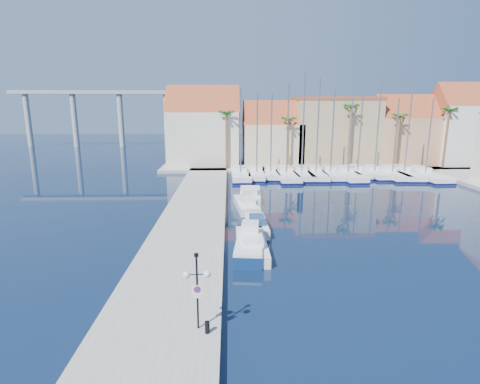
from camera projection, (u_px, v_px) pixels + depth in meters
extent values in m
plane|color=black|center=(330.00, 299.00, 20.74)|extent=(260.00, 260.00, 0.00)
cube|color=gray|center=(192.00, 223.00, 33.58)|extent=(6.00, 77.00, 0.50)
cube|color=gray|center=(315.00, 164.00, 67.72)|extent=(54.00, 16.00, 0.50)
cylinder|color=black|center=(197.00, 291.00, 16.78)|extent=(0.09, 0.09, 3.68)
cylinder|color=black|center=(192.00, 275.00, 16.57)|extent=(0.46, 0.08, 0.05)
cylinder|color=black|center=(202.00, 274.00, 16.62)|extent=(0.46, 0.08, 0.05)
sphere|color=white|center=(186.00, 275.00, 16.55)|extent=(0.33, 0.33, 0.33)
sphere|color=white|center=(207.00, 274.00, 16.64)|extent=(0.33, 0.33, 0.33)
cube|color=black|center=(196.00, 255.00, 16.39)|extent=(0.21, 0.13, 0.15)
cube|color=white|center=(197.00, 290.00, 16.70)|extent=(0.46, 0.06, 0.46)
cylinder|color=red|center=(197.00, 289.00, 16.67)|extent=(0.31, 0.04, 0.31)
cylinder|color=#1933A5|center=(197.00, 290.00, 16.66)|extent=(0.22, 0.03, 0.22)
cube|color=white|center=(197.00, 297.00, 16.78)|extent=(0.37, 0.06, 0.13)
cylinder|color=black|center=(207.00, 327.00, 16.76)|extent=(0.22, 0.22, 0.56)
cube|color=navy|center=(249.00, 248.00, 27.07)|extent=(2.46, 5.88, 0.86)
cube|color=white|center=(249.00, 241.00, 26.95)|extent=(2.46, 5.88, 0.19)
cube|color=white|center=(250.00, 229.00, 27.95)|extent=(1.38, 1.64, 1.05)
cube|color=white|center=(252.00, 245.00, 27.66)|extent=(2.18, 6.70, 0.80)
cube|color=white|center=(252.00, 240.00, 26.85)|extent=(1.51, 2.35, 0.60)
cube|color=white|center=(256.00, 225.00, 32.33)|extent=(1.82, 5.43, 0.80)
cube|color=navy|center=(257.00, 219.00, 31.65)|extent=(1.24, 1.91, 0.60)
cube|color=white|center=(246.00, 205.00, 39.00)|extent=(2.62, 6.36, 0.80)
cube|color=white|center=(247.00, 200.00, 38.24)|extent=(1.60, 2.30, 0.60)
cube|color=white|center=(250.00, 195.00, 43.43)|extent=(2.75, 7.40, 0.80)
cube|color=white|center=(250.00, 190.00, 42.56)|extent=(1.78, 2.64, 0.60)
cube|color=white|center=(240.00, 175.00, 55.49)|extent=(2.84, 10.19, 1.00)
cube|color=#0D0C40|center=(240.00, 177.00, 55.57)|extent=(2.90, 10.25, 0.28)
cube|color=white|center=(240.00, 169.00, 56.30)|extent=(1.90, 3.08, 0.60)
cylinder|color=slate|center=(241.00, 131.00, 53.55)|extent=(0.20, 0.20, 11.95)
cube|color=white|center=(257.00, 174.00, 56.15)|extent=(2.95, 9.28, 1.00)
cube|color=#0D0C40|center=(257.00, 176.00, 56.23)|extent=(3.02, 9.34, 0.28)
cube|color=white|center=(257.00, 168.00, 56.87)|extent=(1.83, 2.84, 0.60)
cylinder|color=slate|center=(257.00, 133.00, 54.32)|extent=(0.20, 0.20, 11.40)
cube|color=white|center=(270.00, 174.00, 56.37)|extent=(2.18, 8.35, 1.00)
cube|color=#0D0C40|center=(270.00, 176.00, 56.44)|extent=(2.24, 8.41, 0.28)
cube|color=white|center=(270.00, 168.00, 57.01)|extent=(1.52, 2.51, 0.60)
cylinder|color=slate|center=(271.00, 133.00, 54.61)|extent=(0.20, 0.20, 11.15)
cube|color=white|center=(286.00, 175.00, 55.52)|extent=(3.05, 10.93, 1.00)
cube|color=#0D0C40|center=(286.00, 177.00, 55.59)|extent=(3.11, 10.99, 0.28)
cube|color=white|center=(285.00, 168.00, 56.40)|extent=(2.05, 3.30, 0.60)
cylinder|color=slate|center=(288.00, 128.00, 53.46)|extent=(0.20, 0.20, 12.72)
cube|color=white|center=(301.00, 174.00, 56.12)|extent=(2.68, 9.88, 1.00)
cube|color=#0D0C40|center=(301.00, 176.00, 56.19)|extent=(2.74, 9.94, 0.28)
cube|color=white|center=(300.00, 168.00, 56.90)|extent=(1.83, 2.98, 0.60)
cylinder|color=slate|center=(303.00, 124.00, 53.97)|extent=(0.20, 0.20, 13.95)
cube|color=white|center=(315.00, 174.00, 56.19)|extent=(3.12, 10.09, 1.00)
cube|color=#0D0C40|center=(315.00, 176.00, 56.27)|extent=(3.19, 10.15, 0.28)
cube|color=white|center=(314.00, 168.00, 56.99)|extent=(1.97, 3.08, 0.60)
cylinder|color=slate|center=(318.00, 126.00, 54.10)|extent=(0.20, 0.20, 13.38)
cube|color=white|center=(330.00, 174.00, 56.02)|extent=(2.48, 9.10, 1.00)
cube|color=#0D0C40|center=(329.00, 176.00, 56.10)|extent=(2.54, 9.16, 0.28)
cube|color=white|center=(328.00, 168.00, 56.73)|extent=(1.69, 2.74, 0.60)
cylinder|color=slate|center=(333.00, 132.00, 54.18)|extent=(0.20, 0.20, 11.57)
cube|color=white|center=(347.00, 175.00, 55.76)|extent=(3.12, 10.80, 1.00)
cube|color=#0D0C40|center=(347.00, 177.00, 55.83)|extent=(3.18, 10.86, 0.28)
cube|color=white|center=(345.00, 168.00, 56.62)|extent=(2.05, 3.28, 0.60)
cylinder|color=slate|center=(351.00, 135.00, 53.90)|extent=(0.20, 0.20, 10.95)
cube|color=white|center=(356.00, 173.00, 57.06)|extent=(2.28, 8.21, 1.00)
cube|color=#0D0C40|center=(356.00, 175.00, 57.14)|extent=(2.35, 8.27, 0.28)
cube|color=white|center=(355.00, 167.00, 57.68)|extent=(1.54, 2.48, 0.60)
cylinder|color=slate|center=(360.00, 133.00, 55.29)|extent=(0.20, 0.20, 11.33)
cube|color=white|center=(373.00, 173.00, 56.72)|extent=(2.72, 8.72, 1.00)
cube|color=#0D0C40|center=(373.00, 176.00, 56.79)|extent=(2.78, 8.78, 0.28)
cube|color=white|center=(371.00, 167.00, 57.37)|extent=(1.71, 2.67, 0.60)
cylinder|color=slate|center=(378.00, 127.00, 54.75)|extent=(0.20, 0.20, 12.86)
cube|color=white|center=(391.00, 174.00, 56.17)|extent=(2.57, 9.79, 1.00)
cube|color=#0D0C40|center=(391.00, 176.00, 56.24)|extent=(2.63, 9.85, 0.28)
cube|color=white|center=(389.00, 168.00, 56.94)|extent=(1.79, 2.94, 0.60)
cylinder|color=slate|center=(396.00, 136.00, 54.40)|extent=(0.20, 0.20, 10.59)
cube|color=white|center=(403.00, 174.00, 56.46)|extent=(3.16, 10.67, 1.00)
cube|color=#0D0C40|center=(402.00, 176.00, 56.53)|extent=(3.22, 10.73, 0.28)
cube|color=white|center=(400.00, 167.00, 57.31)|extent=(2.05, 3.24, 0.60)
cylinder|color=slate|center=(409.00, 124.00, 54.28)|extent=(0.20, 0.20, 13.91)
cube|color=white|center=(423.00, 175.00, 55.55)|extent=(3.57, 11.28, 1.00)
cube|color=#0D0C40|center=(423.00, 177.00, 55.62)|extent=(3.63, 11.34, 0.28)
cube|color=white|center=(419.00, 168.00, 56.45)|extent=(2.23, 3.45, 0.60)
cylinder|color=slate|center=(429.00, 136.00, 53.71)|extent=(0.20, 0.20, 10.65)
cube|color=beige|center=(204.00, 138.00, 65.13)|extent=(12.00, 9.00, 9.00)
cube|color=brown|center=(203.00, 112.00, 64.12)|extent=(12.30, 9.00, 9.00)
cube|color=#C8B38D|center=(272.00, 144.00, 65.69)|extent=(10.00, 8.00, 7.00)
cube|color=brown|center=(273.00, 124.00, 64.90)|extent=(10.30, 8.00, 8.00)
cube|color=tan|center=(333.00, 132.00, 66.52)|extent=(14.00, 10.00, 11.00)
cube|color=brown|center=(335.00, 99.00, 65.23)|extent=(14.20, 10.20, 0.50)
cube|color=tan|center=(402.00, 141.00, 66.22)|extent=(10.00, 8.00, 8.00)
cube|color=brown|center=(404.00, 118.00, 65.32)|extent=(10.30, 8.00, 8.00)
cube|color=silver|center=(456.00, 135.00, 65.27)|extent=(8.00, 8.00, 10.00)
cube|color=brown|center=(459.00, 106.00, 64.15)|extent=(8.30, 8.00, 8.00)
cylinder|color=brown|center=(227.00, 141.00, 60.37)|extent=(0.36, 0.36, 9.00)
sphere|color=#1C5B1A|center=(226.00, 113.00, 59.40)|extent=(2.60, 2.60, 2.60)
cylinder|color=brown|center=(288.00, 144.00, 60.76)|extent=(0.36, 0.36, 8.00)
sphere|color=#1C5B1A|center=(289.00, 120.00, 59.90)|extent=(2.60, 2.60, 2.60)
cylinder|color=brown|center=(349.00, 137.00, 60.82)|extent=(0.36, 0.36, 10.00)
sphere|color=#1C5B1A|center=(351.00, 107.00, 59.73)|extent=(2.60, 2.60, 2.60)
cylinder|color=brown|center=(397.00, 142.00, 61.21)|extent=(0.36, 0.36, 8.50)
sphere|color=#1C5B1A|center=(400.00, 116.00, 60.29)|extent=(2.60, 2.60, 2.60)
cylinder|color=brown|center=(446.00, 139.00, 61.32)|extent=(0.36, 0.36, 9.50)
sphere|color=#1C5B1A|center=(449.00, 110.00, 60.29)|extent=(2.60, 2.60, 2.60)
cube|color=#9E9E99|center=(103.00, 92.00, 96.43)|extent=(48.00, 2.20, 0.90)
cylinder|color=#9E9E99|center=(28.00, 120.00, 97.44)|extent=(1.40, 1.40, 14.00)
cylinder|color=#9E9E99|center=(75.00, 120.00, 97.78)|extent=(1.40, 1.40, 14.00)
cylinder|color=#9E9E99|center=(121.00, 120.00, 98.11)|extent=(1.40, 1.40, 14.00)
cylinder|color=#9E9E99|center=(167.00, 120.00, 98.45)|extent=(1.40, 1.40, 14.00)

